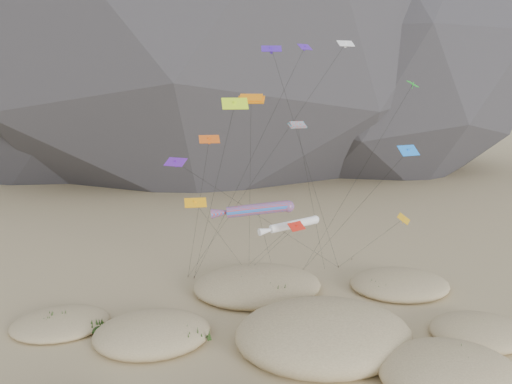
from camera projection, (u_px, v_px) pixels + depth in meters
ground at (314, 367)px, 43.77m from camera, size 500.00×500.00×0.00m
dunes at (288, 337)px, 47.50m from camera, size 50.58×38.24×4.59m
dune_grass at (284, 337)px, 47.42m from camera, size 44.29×28.46×1.51m
kite_stakes at (273, 271)px, 66.48m from camera, size 23.56×5.38×0.30m
rainbow_tube_kite at (255, 209)px, 53.13m from camera, size 9.95×15.16×12.36m
white_tube_kite at (291, 225)px, 51.61m from camera, size 6.99×14.91×10.84m
orange_parafoil at (251, 101)px, 53.48m from camera, size 3.17×10.85×23.47m
multi_parafoil at (298, 128)px, 54.67m from camera, size 7.74×8.96×20.52m
delta_kites at (295, 138)px, 52.07m from camera, size 28.86×17.11×29.29m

